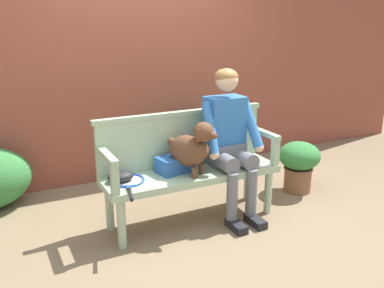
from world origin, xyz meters
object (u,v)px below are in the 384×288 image
object	(u,v)px
garden_bench	(192,178)
potted_plant	(299,162)
dog_on_bench	(192,148)
sports_bag	(174,164)
person_seated	(229,137)
tennis_racket	(127,181)
baseball_glove	(121,176)

from	to	relation	value
garden_bench	potted_plant	distance (m)	1.31
dog_on_bench	sports_bag	world-z (taller)	dog_on_bench
dog_on_bench	sports_bag	distance (m)	0.24
person_seated	dog_on_bench	xyz separation A→B (m)	(-0.40, -0.06, -0.03)
tennis_racket	baseball_glove	bearing A→B (deg)	130.96
tennis_racket	sports_bag	distance (m)	0.45
tennis_racket	potted_plant	bearing A→B (deg)	3.32
tennis_racket	baseball_glove	world-z (taller)	baseball_glove
person_seated	dog_on_bench	world-z (taller)	person_seated
dog_on_bench	potted_plant	xyz separation A→B (m)	(1.34, 0.18, -0.40)
person_seated	potted_plant	xyz separation A→B (m)	(0.94, 0.12, -0.43)
garden_bench	baseball_glove	world-z (taller)	baseball_glove
baseball_glove	sports_bag	bearing A→B (deg)	-3.48
tennis_racket	potted_plant	size ratio (longest dim) A/B	1.09
potted_plant	person_seated	bearing A→B (deg)	-172.69
baseball_glove	potted_plant	xyz separation A→B (m)	(1.93, 0.06, -0.20)
potted_plant	tennis_racket	bearing A→B (deg)	-176.68
baseball_glove	tennis_racket	bearing A→B (deg)	-53.30
tennis_racket	sports_bag	world-z (taller)	sports_bag
person_seated	dog_on_bench	size ratio (longest dim) A/B	2.82
person_seated	tennis_racket	bearing A→B (deg)	179.36
tennis_racket	sports_bag	bearing A→B (deg)	6.93
garden_bench	tennis_racket	size ratio (longest dim) A/B	2.71
sports_bag	potted_plant	distance (m)	1.47
dog_on_bench	garden_bench	bearing A→B (deg)	62.92
dog_on_bench	tennis_racket	size ratio (longest dim) A/B	0.82
person_seated	sports_bag	size ratio (longest dim) A/B	4.81
dog_on_bench	person_seated	bearing A→B (deg)	8.36
person_seated	tennis_racket	distance (m)	0.99
person_seated	baseball_glove	bearing A→B (deg)	176.70
person_seated	sports_bag	world-z (taller)	person_seated
dog_on_bench	baseball_glove	size ratio (longest dim) A/B	2.17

